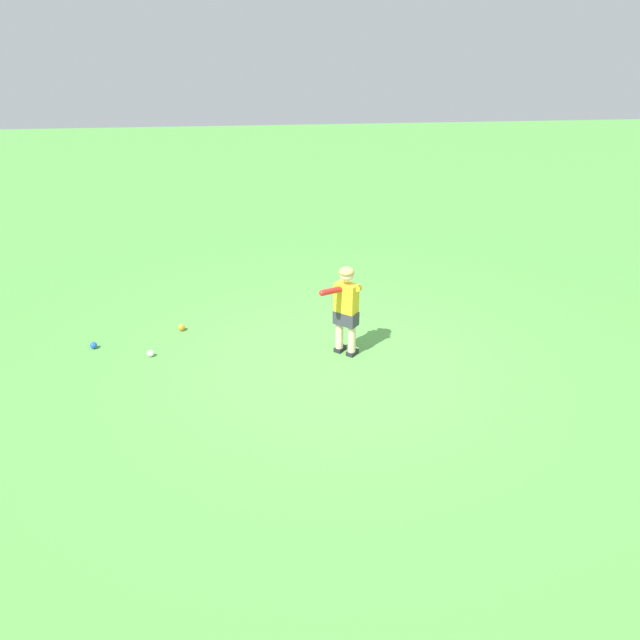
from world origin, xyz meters
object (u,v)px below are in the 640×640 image
Objects in this scene: play_ball_by_bucket at (94,345)px; play_ball_far_right at (151,353)px; play_ball_far_left at (182,327)px; child_batter at (346,303)px.

play_ball_by_bucket is 1.05× the size of play_ball_far_right.
play_ball_far_left is (0.36, -1.00, 0.00)m from play_ball_by_bucket.
child_batter is 13.48× the size of play_ball_far_right.
play_ball_by_bucket and play_ball_far_left have the same top height.
play_ball_by_bucket is 1.00× the size of play_ball_far_left.
play_ball_far_left is at bearing -24.76° from play_ball_far_right.
child_batter is at bearing -94.72° from play_ball_far_right.
play_ball_far_left is at bearing 66.99° from child_batter.
child_batter reaches higher than play_ball_far_right.
play_ball_far_left is (0.83, 1.96, -0.61)m from child_batter.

